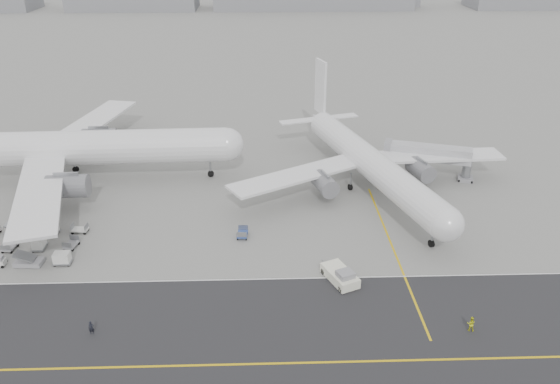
{
  "coord_description": "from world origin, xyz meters",
  "views": [
    {
      "loc": [
        11.07,
        -63.0,
        43.02
      ],
      "look_at": [
        13.52,
        12.0,
        6.08
      ],
      "focal_mm": 35.0,
      "sensor_mm": 36.0,
      "label": 1
    }
  ],
  "objects_px": {
    "pushback_tug": "(341,275)",
    "ground_crew_b": "(471,324)",
    "ground_crew_a": "(91,328)",
    "airliner_b": "(368,161)",
    "jet_bridge": "(429,154)",
    "airliner_a": "(67,148)"
  },
  "relations": [
    {
      "from": "pushback_tug",
      "to": "ground_crew_b",
      "type": "relative_size",
      "value": 4.01
    },
    {
      "from": "ground_crew_a",
      "to": "airliner_b",
      "type": "bearing_deg",
      "value": 36.29
    },
    {
      "from": "airliner_b",
      "to": "ground_crew_b",
      "type": "relative_size",
      "value": 26.98
    },
    {
      "from": "jet_bridge",
      "to": "pushback_tug",
      "type": "bearing_deg",
      "value": -104.27
    },
    {
      "from": "airliner_a",
      "to": "pushback_tug",
      "type": "xyz_separation_m",
      "value": [
        45.72,
        -33.58,
        -5.51
      ]
    },
    {
      "from": "airliner_a",
      "to": "pushback_tug",
      "type": "height_order",
      "value": "airliner_a"
    },
    {
      "from": "airliner_a",
      "to": "ground_crew_a",
      "type": "xyz_separation_m",
      "value": [
        15.36,
        -43.07,
        -5.53
      ]
    },
    {
      "from": "airliner_a",
      "to": "ground_crew_a",
      "type": "distance_m",
      "value": 46.06
    },
    {
      "from": "airliner_a",
      "to": "pushback_tug",
      "type": "relative_size",
      "value": 8.45
    },
    {
      "from": "airliner_b",
      "to": "ground_crew_b",
      "type": "distance_m",
      "value": 39.37
    },
    {
      "from": "pushback_tug",
      "to": "ground_crew_a",
      "type": "bearing_deg",
      "value": 173.58
    },
    {
      "from": "airliner_a",
      "to": "jet_bridge",
      "type": "relative_size",
      "value": 3.84
    },
    {
      "from": "airliner_a",
      "to": "pushback_tug",
      "type": "distance_m",
      "value": 56.99
    },
    {
      "from": "pushback_tug",
      "to": "jet_bridge",
      "type": "height_order",
      "value": "jet_bridge"
    },
    {
      "from": "airliner_a",
      "to": "ground_crew_b",
      "type": "xyz_separation_m",
      "value": [
        59.69,
        -43.88,
        -5.46
      ]
    },
    {
      "from": "ground_crew_a",
      "to": "ground_crew_b",
      "type": "distance_m",
      "value": 44.34
    },
    {
      "from": "jet_bridge",
      "to": "airliner_a",
      "type": "bearing_deg",
      "value": -162.51
    },
    {
      "from": "airliner_b",
      "to": "pushback_tug",
      "type": "height_order",
      "value": "airliner_b"
    },
    {
      "from": "ground_crew_a",
      "to": "ground_crew_b",
      "type": "bearing_deg",
      "value": -9.07
    },
    {
      "from": "airliner_a",
      "to": "ground_crew_b",
      "type": "distance_m",
      "value": 74.29
    },
    {
      "from": "airliner_a",
      "to": "ground_crew_b",
      "type": "height_order",
      "value": "airliner_a"
    },
    {
      "from": "airliner_a",
      "to": "ground_crew_a",
      "type": "height_order",
      "value": "airliner_a"
    }
  ]
}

